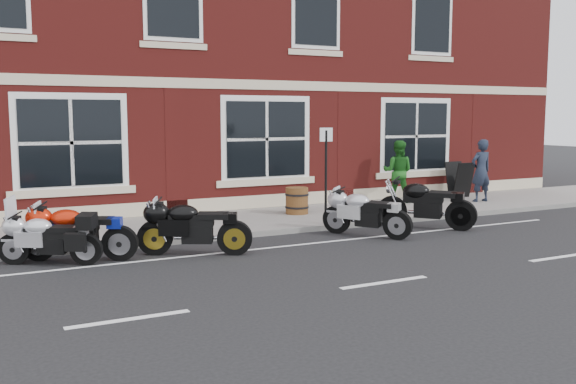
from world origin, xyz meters
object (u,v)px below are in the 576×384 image
at_px(moto_naked_black, 424,202).
at_px(pedestrian_left, 481,171).
at_px(pedestrian_right, 398,171).
at_px(moto_sport_black, 192,226).
at_px(parking_sign, 326,169).
at_px(moto_sport_silver, 365,212).
at_px(barrel_planter, 297,201).
at_px(moto_touring_silver, 47,237).
at_px(moto_sport_red, 77,231).
at_px(a_board_sign, 459,180).

distance_m(moto_naked_black, pedestrian_left, 4.41).
bearing_deg(pedestrian_right, pedestrian_left, -160.08).
relative_size(moto_sport_black, parking_sign, 0.89).
relative_size(moto_sport_silver, moto_naked_black, 0.95).
distance_m(moto_sport_black, barrel_planter, 4.73).
distance_m(moto_touring_silver, moto_sport_red, 0.53).
height_order(moto_touring_silver, a_board_sign, moto_touring_silver).
relative_size(moto_sport_black, moto_sport_silver, 1.09).
bearing_deg(parking_sign, moto_sport_black, -154.93).
xyz_separation_m(moto_touring_silver, barrel_planter, (6.27, 2.48, -0.04)).
bearing_deg(moto_sport_black, moto_sport_red, 103.30).
distance_m(a_board_sign, barrel_planter, 5.97).
xyz_separation_m(moto_touring_silver, pedestrian_left, (12.07, 2.09, 0.52)).
bearing_deg(pedestrian_left, moto_sport_red, 13.01).
xyz_separation_m(a_board_sign, barrel_planter, (-5.94, -0.64, -0.21)).
relative_size(moto_touring_silver, parking_sign, 0.76).
height_order(moto_sport_red, pedestrian_left, pedestrian_left).
bearing_deg(parking_sign, moto_naked_black, -17.94).
distance_m(moto_touring_silver, a_board_sign, 12.60).
height_order(moto_touring_silver, pedestrian_right, pedestrian_right).
xyz_separation_m(moto_sport_red, parking_sign, (5.63, 0.75, 0.85)).
height_order(pedestrian_right, parking_sign, parking_sign).
height_order(moto_touring_silver, moto_naked_black, moto_touring_silver).
bearing_deg(moto_sport_silver, moto_sport_red, 143.68).
bearing_deg(pedestrian_left, pedestrian_right, -20.55).
bearing_deg(parking_sign, barrel_planter, 91.89).
xyz_separation_m(moto_sport_black, a_board_sign, (9.68, 3.53, 0.10)).
relative_size(moto_sport_black, moto_naked_black, 1.03).
bearing_deg(parking_sign, pedestrian_left, 17.89).
relative_size(moto_sport_red, pedestrian_right, 1.09).
xyz_separation_m(moto_touring_silver, moto_sport_silver, (6.46, -0.32, 0.04)).
relative_size(moto_naked_black, parking_sign, 0.87).
height_order(moto_touring_silver, barrel_planter, moto_touring_silver).
bearing_deg(moto_sport_black, a_board_sign, -42.61).
xyz_separation_m(moto_sport_silver, pedestrian_right, (3.39, 3.38, 0.47)).
height_order(pedestrian_left, barrel_planter, pedestrian_left).
bearing_deg(barrel_planter, moto_sport_black, -142.36).
relative_size(moto_sport_red, moto_sport_black, 0.98).
bearing_deg(moto_sport_silver, moto_sport_black, 148.95).
relative_size(moto_touring_silver, pedestrian_right, 0.94).
bearing_deg(barrel_planter, moto_naked_black, -52.33).
bearing_deg(moto_touring_silver, moto_naked_black, -61.49).
bearing_deg(moto_naked_black, moto_touring_silver, 141.15).
xyz_separation_m(moto_naked_black, barrel_planter, (-1.98, 2.57, -0.15)).
bearing_deg(pedestrian_right, moto_sport_red, 61.35).
bearing_deg(pedestrian_right, moto_sport_silver, 88.61).
xyz_separation_m(moto_sport_silver, parking_sign, (-0.31, 1.16, 0.86)).
height_order(moto_sport_black, moto_sport_silver, moto_sport_black).
height_order(moto_naked_black, parking_sign, parking_sign).
distance_m(pedestrian_left, parking_sign, 6.06).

